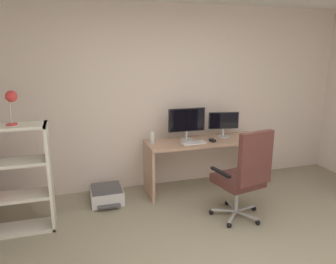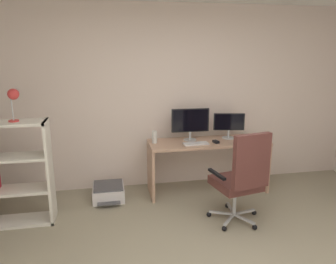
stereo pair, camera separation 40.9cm
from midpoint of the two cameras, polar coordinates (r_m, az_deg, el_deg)
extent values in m
cube|color=silver|center=(4.78, 3.23, 6.05)|extent=(5.60, 0.10, 2.63)
cube|color=tan|center=(4.62, 9.64, -1.84)|extent=(1.68, 0.57, 0.04)
cube|color=tan|center=(4.53, -0.43, -6.96)|extent=(0.04, 0.54, 0.71)
cube|color=tan|center=(5.07, 18.24, -5.35)|extent=(0.04, 0.54, 0.71)
cylinder|color=#B2B5B7|center=(4.63, 6.43, -1.40)|extent=(0.18, 0.18, 0.01)
cylinder|color=#B2B5B7|center=(4.61, 6.45, -0.57)|extent=(0.03, 0.03, 0.13)
cube|color=black|center=(4.56, 6.53, 2.04)|extent=(0.53, 0.05, 0.33)
cube|color=black|center=(4.54, 6.60, 1.99)|extent=(0.50, 0.01, 0.30)
cylinder|color=#B2B5B7|center=(4.82, 12.98, -1.02)|extent=(0.18, 0.18, 0.01)
cylinder|color=#B2B5B7|center=(4.81, 13.02, -0.24)|extent=(0.03, 0.03, 0.12)
cube|color=black|center=(4.77, 13.14, 1.75)|extent=(0.44, 0.12, 0.24)
cube|color=black|center=(4.75, 13.19, 1.70)|extent=(0.40, 0.09, 0.22)
cube|color=silver|center=(4.43, 7.59, -2.09)|extent=(0.35, 0.15, 0.02)
cube|color=black|center=(4.54, 10.99, -1.72)|extent=(0.08, 0.11, 0.03)
cylinder|color=silver|center=(4.44, 0.24, -0.93)|extent=(0.07, 0.07, 0.17)
cube|color=#B7BABC|center=(4.22, 16.09, -13.44)|extent=(0.30, 0.09, 0.02)
sphere|color=black|center=(4.33, 17.65, -13.44)|extent=(0.06, 0.06, 0.06)
cube|color=#B7BABC|center=(4.27, 13.76, -13.00)|extent=(0.06, 0.30, 0.02)
sphere|color=black|center=(4.41, 13.11, -12.59)|extent=(0.06, 0.06, 0.06)
cube|color=#B7BABC|center=(4.14, 12.28, -13.81)|extent=(0.29, 0.15, 0.02)
sphere|color=black|center=(4.16, 10.12, -14.16)|extent=(0.06, 0.06, 0.06)
cube|color=#B7BABC|center=(4.01, 13.75, -14.83)|extent=(0.23, 0.24, 0.02)
sphere|color=black|center=(3.91, 13.00, -16.31)|extent=(0.06, 0.06, 0.06)
cube|color=#B7BABC|center=(4.07, 16.18, -14.58)|extent=(0.18, 0.28, 0.02)
sphere|color=black|center=(4.02, 17.99, -15.74)|extent=(0.06, 0.06, 0.06)
cylinder|color=#B7BABC|center=(4.06, 14.57, -11.70)|extent=(0.04, 0.04, 0.36)
cube|color=#582D29|center=(3.97, 14.77, -8.73)|extent=(0.57, 0.57, 0.10)
cube|color=#582D29|center=(3.65, 17.68, -5.03)|extent=(0.45, 0.16, 0.61)
cube|color=black|center=(3.77, 11.72, -7.34)|extent=(0.11, 0.34, 0.03)
cube|color=black|center=(4.07, 17.86, -6.10)|extent=(0.11, 0.34, 0.03)
cube|color=silver|center=(3.98, -17.33, -6.74)|extent=(0.03, 0.33, 1.23)
cube|color=silver|center=(3.90, -24.74, 1.34)|extent=(0.96, 0.33, 0.03)
cube|color=silver|center=(4.30, -23.06, -14.37)|extent=(0.96, 0.33, 0.03)
cube|color=silver|center=(4.13, -23.59, -9.48)|extent=(0.89, 0.33, 0.03)
cube|color=silver|center=(4.00, -24.15, -4.23)|extent=(0.89, 0.33, 0.03)
cylinder|color=red|center=(3.86, -22.86, 1.79)|extent=(0.11, 0.11, 0.02)
cylinder|color=silver|center=(3.84, -23.05, 3.73)|extent=(0.01, 0.01, 0.25)
sphere|color=red|center=(3.81, -22.88, 6.14)|extent=(0.12, 0.12, 0.12)
cube|color=silver|center=(4.56, -7.87, -10.57)|extent=(0.42, 0.43, 0.18)
cube|color=#4C4C51|center=(4.52, -7.92, -9.40)|extent=(0.39, 0.39, 0.02)
cube|color=#4C4C51|center=(4.35, -7.67, -12.39)|extent=(0.30, 0.10, 0.01)
camera|label=1|loc=(0.20, -87.14, 0.72)|focal=34.60mm
camera|label=2|loc=(0.20, 92.86, -0.72)|focal=34.60mm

